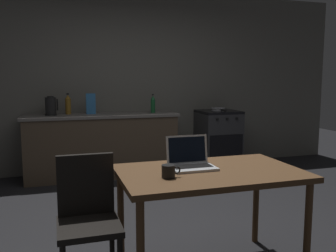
# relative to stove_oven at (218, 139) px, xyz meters

# --- Properties ---
(ground_plane) EXTENTS (12.00, 12.00, 0.00)m
(ground_plane) POSITION_rel_stove_oven_xyz_m (-1.32, -2.09, -0.45)
(ground_plane) COLOR black
(back_wall) EXTENTS (6.40, 0.10, 2.72)m
(back_wall) POSITION_rel_stove_oven_xyz_m (-1.02, 0.35, 0.91)
(back_wall) COLOR #67655D
(back_wall) RESTS_ON ground_plane
(kitchen_counter) EXTENTS (2.16, 0.64, 0.90)m
(kitchen_counter) POSITION_rel_stove_oven_xyz_m (-1.82, 0.00, 0.00)
(kitchen_counter) COLOR #4C3D2D
(kitchen_counter) RESTS_ON ground_plane
(stove_oven) EXTENTS (0.60, 0.62, 0.90)m
(stove_oven) POSITION_rel_stove_oven_xyz_m (0.00, 0.00, 0.00)
(stove_oven) COLOR #2D2D30
(stove_oven) RESTS_ON ground_plane
(dining_table) EXTENTS (1.29, 0.79, 0.76)m
(dining_table) POSITION_rel_stove_oven_xyz_m (-1.42, -2.89, 0.23)
(dining_table) COLOR brown
(dining_table) RESTS_ON ground_plane
(chair) EXTENTS (0.40, 0.40, 0.89)m
(chair) POSITION_rel_stove_oven_xyz_m (-2.27, -2.83, 0.07)
(chair) COLOR black
(chair) RESTS_ON ground_plane
(laptop) EXTENTS (0.32, 0.26, 0.23)m
(laptop) POSITION_rel_stove_oven_xyz_m (-1.52, -2.78, 0.35)
(laptop) COLOR silver
(laptop) RESTS_ON dining_table
(electric_kettle) EXTENTS (0.17, 0.15, 0.26)m
(electric_kettle) POSITION_rel_stove_oven_xyz_m (-2.50, 0.00, 0.58)
(electric_kettle) COLOR black
(electric_kettle) RESTS_ON kitchen_counter
(bottle) EXTENTS (0.07, 0.07, 0.27)m
(bottle) POSITION_rel_stove_oven_xyz_m (-1.08, -0.05, 0.58)
(bottle) COLOR #19592D
(bottle) RESTS_ON kitchen_counter
(frying_pan) EXTENTS (0.22, 0.40, 0.05)m
(frying_pan) POSITION_rel_stove_oven_xyz_m (-0.01, -0.03, 0.48)
(frying_pan) COLOR gray
(frying_pan) RESTS_ON stove_oven
(coffee_mug) EXTENTS (0.13, 0.09, 0.09)m
(coffee_mug) POSITION_rel_stove_oven_xyz_m (-1.75, -2.99, 0.35)
(coffee_mug) COLOR black
(coffee_mug) RESTS_ON dining_table
(cereal_box) EXTENTS (0.13, 0.05, 0.29)m
(cereal_box) POSITION_rel_stove_oven_xyz_m (-1.96, 0.02, 0.60)
(cereal_box) COLOR #3372B2
(cereal_box) RESTS_ON kitchen_counter
(bottle_b) EXTENTS (0.08, 0.08, 0.29)m
(bottle_b) POSITION_rel_stove_oven_xyz_m (-2.27, 0.08, 0.59)
(bottle_b) COLOR #8C601E
(bottle_b) RESTS_ON kitchen_counter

